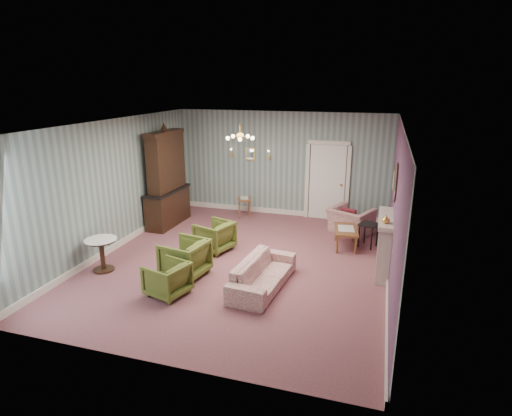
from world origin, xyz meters
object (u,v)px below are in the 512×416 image
(fireplace, at_px, (384,244))
(coffee_table, at_px, (345,238))
(sofa_chintz, at_px, (263,269))
(pedestal_table, at_px, (102,255))
(olive_chair_c, at_px, (214,235))
(olive_chair_a, at_px, (167,277))
(olive_chair_b, at_px, (185,256))
(wingback_chair, at_px, (351,216))
(side_table_black, at_px, (368,235))
(dresser, at_px, (166,176))

(fireplace, height_order, coffee_table, fireplace)
(sofa_chintz, relative_size, pedestal_table, 2.72)
(sofa_chintz, bearing_deg, olive_chair_c, 53.29)
(olive_chair_c, height_order, pedestal_table, olive_chair_c)
(fireplace, bearing_deg, olive_chair_c, 179.23)
(olive_chair_a, xyz_separation_m, olive_chair_c, (0.02, 2.17, 0.03))
(olive_chair_b, distance_m, coffee_table, 3.75)
(olive_chair_a, bearing_deg, wingback_chair, 161.35)
(olive_chair_b, relative_size, side_table_black, 1.42)
(side_table_black, relative_size, pedestal_table, 0.83)
(coffee_table, bearing_deg, olive_chair_c, -160.14)
(pedestal_table, bearing_deg, olive_chair_b, 9.50)
(olive_chair_b, xyz_separation_m, fireplace, (3.72, 1.32, 0.18))
(fireplace, xyz_separation_m, coffee_table, (-0.83, 1.07, -0.35))
(olive_chair_a, distance_m, olive_chair_b, 0.81)
(fireplace, height_order, side_table_black, fireplace)
(dresser, bearing_deg, olive_chair_b, -54.43)
(wingback_chair, distance_m, dresser, 4.84)
(wingback_chair, xyz_separation_m, fireplace, (0.80, -2.09, 0.14))
(dresser, xyz_separation_m, side_table_black, (5.17, -0.11, -1.03))
(dresser, xyz_separation_m, pedestal_table, (0.10, -2.96, -0.97))
(olive_chair_c, height_order, wingback_chair, wingback_chair)
(olive_chair_b, distance_m, pedestal_table, 1.71)
(olive_chair_c, relative_size, fireplace, 0.53)
(olive_chair_a, xyz_separation_m, pedestal_table, (-1.74, 0.52, 0.00))
(olive_chair_a, relative_size, side_table_black, 1.19)
(wingback_chair, bearing_deg, olive_chair_c, 61.65)
(olive_chair_a, xyz_separation_m, dresser, (-1.84, 3.48, 0.97))
(coffee_table, bearing_deg, pedestal_table, -149.71)
(side_table_black, bearing_deg, pedestal_table, -150.62)
(olive_chair_c, bearing_deg, dresser, -106.82)
(olive_chair_c, xyz_separation_m, dresser, (-1.85, 1.31, 0.94))
(wingback_chair, bearing_deg, fireplace, 137.01)
(fireplace, bearing_deg, wingback_chair, 111.01)
(wingback_chair, xyz_separation_m, pedestal_table, (-4.60, -3.70, -0.09))
(olive_chair_a, bearing_deg, coffee_table, 153.93)
(wingback_chair, distance_m, side_table_black, 0.97)
(olive_chair_a, height_order, olive_chair_b, olive_chair_b)
(fireplace, distance_m, side_table_black, 1.33)
(sofa_chintz, xyz_separation_m, pedestal_table, (-3.29, -0.26, -0.02))
(wingback_chair, relative_size, dresser, 0.38)
(olive_chair_b, height_order, side_table_black, olive_chair_b)
(olive_chair_c, distance_m, sofa_chintz, 2.07)
(olive_chair_b, bearing_deg, olive_chair_a, 13.06)
(olive_chair_b, bearing_deg, sofa_chintz, 99.04)
(olive_chair_a, bearing_deg, side_table_black, 150.94)
(olive_chair_c, bearing_deg, pedestal_table, -28.27)
(side_table_black, bearing_deg, fireplace, -74.65)
(wingback_chair, relative_size, pedestal_table, 1.46)
(olive_chair_c, relative_size, side_table_black, 1.30)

